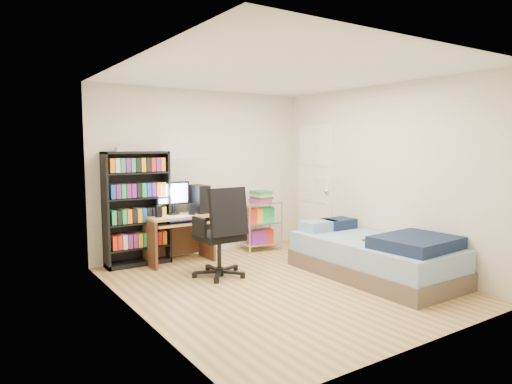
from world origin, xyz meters
TOP-DOWN VIEW (x-y plane):
  - room at (0.00, 0.00)m, footprint 3.58×4.08m
  - media_shelf at (-1.11, 1.84)m, footprint 0.89×0.30m
  - computer_desk at (-0.48, 1.69)m, footprint 0.92×0.53m
  - office_chair at (-0.43, 0.68)m, footprint 0.69×0.69m
  - wire_cart at (0.84, 1.66)m, footprint 0.64×0.50m
  - bed at (1.19, -0.41)m, footprint 1.08×2.16m
  - door at (1.72, 1.35)m, footprint 0.12×0.80m

SIDE VIEW (x-z plane):
  - bed at x=1.19m, z-range -0.04..0.58m
  - office_chair at x=-0.43m, z-range -0.21..0.95m
  - computer_desk at x=-0.48m, z-range 0.05..1.20m
  - wire_cart at x=0.84m, z-range 0.15..1.10m
  - media_shelf at x=-1.11m, z-range -0.01..1.64m
  - door at x=1.72m, z-range 0.00..2.00m
  - room at x=0.00m, z-range -0.04..2.54m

